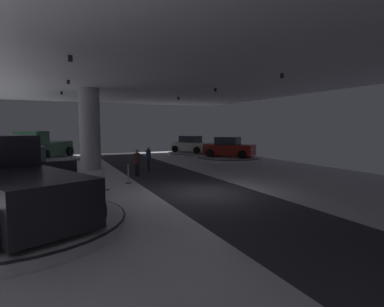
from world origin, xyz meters
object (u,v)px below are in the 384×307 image
Objects in this scene: display_platform_deep_left at (46,159)px; display_car_deep_right at (191,145)px; pickup_truck_near_left at (14,185)px; display_platform_deep_right at (192,153)px; display_car_far_right at (229,148)px; display_car_mid_left at (25,167)px; pickup_truck_deep_left at (43,147)px; visitor_walking_far at (148,157)px; column_left at (90,129)px; display_platform_far_right at (229,159)px; display_platform_near_left at (20,226)px; display_platform_mid_left at (27,186)px; visitor_walking_near at (137,161)px.

display_car_deep_right is (13.64, 0.05, 0.88)m from display_platform_deep_left.
pickup_truck_near_left is 23.37m from display_platform_deep_right.
display_car_far_right is 0.77× the size of display_platform_deep_left.
display_car_mid_left is at bearing 91.95° from pickup_truck_near_left.
pickup_truck_deep_left reaches higher than display_car_far_right.
pickup_truck_near_left reaches higher than display_car_deep_right.
pickup_truck_near_left is at bearing -90.64° from pickup_truck_deep_left.
visitor_walking_far is at bearing 26.90° from display_car_mid_left.
column_left reaches higher than display_platform_far_right.
display_platform_near_left is 1.30× the size of display_car_mid_left.
visitor_walking_near reaches higher than display_platform_mid_left.
display_car_far_right is at bearing 129.21° from display_platform_far_right.
pickup_truck_deep_left is at bearing 88.07° from display_car_mid_left.
display_platform_far_right is 6.41m from display_car_deep_right.
column_left is 0.97× the size of pickup_truck_near_left.
display_car_mid_left is (-0.33, 6.42, 0.86)m from display_platform_near_left.
display_platform_deep_left is at bearing 114.84° from visitor_walking_near.
display_car_mid_left is at bearing -157.28° from display_platform_far_right.
column_left is at bearing 74.48° from pickup_truck_near_left.
column_left is at bearing 146.76° from visitor_walking_far.
display_platform_mid_left is 1.39× the size of display_car_far_right.
display_platform_deep_left is at bearing 156.40° from display_platform_far_right.
column_left is 1.21× the size of display_car_deep_right.
visitor_walking_near is at bearing -63.88° from pickup_truck_deep_left.
pickup_truck_near_left is 1.25× the size of display_car_deep_right.
visitor_walking_near is (-8.58, -11.00, 0.76)m from display_platform_deep_right.
visitor_walking_near is (5.08, -10.98, 0.76)m from display_platform_deep_left.
display_car_far_right is 15.67m from pickup_truck_deep_left.
visitor_walking_near is (-9.24, -4.73, -0.20)m from display_car_far_right.
display_platform_near_left is 1.01× the size of pickup_truck_deep_left.
display_platform_deep_right is at bearing 53.05° from pickup_truck_near_left.
display_platform_deep_right is (14.03, 18.65, -1.13)m from pickup_truck_near_left.
display_car_mid_left reaches higher than display_car_deep_right.
display_car_mid_left reaches higher than display_platform_near_left.
display_car_far_right reaches higher than visitor_walking_far.
display_platform_far_right is 0.95× the size of pickup_truck_deep_left.
display_platform_deep_right is (-0.66, 6.26, -0.96)m from display_car_far_right.
visitor_walking_near reaches higher than display_platform_far_right.
display_platform_mid_left is (-3.48, -5.76, -2.59)m from column_left.
display_platform_mid_left is at bearing -121.10° from column_left.
visitor_walking_near is at bearing -127.84° from display_car_deep_right.
pickup_truck_deep_left is 11.92m from visitor_walking_near.
display_platform_near_left is 0.93× the size of display_platform_mid_left.
display_platform_deep_right is 3.07× the size of visitor_walking_far.
column_left is 12.43m from pickup_truck_near_left.
pickup_truck_deep_left reaches higher than display_car_mid_left.
visitor_walking_far reaches higher than display_platform_deep_right.
visitor_walking_far is at bearing 55.08° from pickup_truck_near_left.
visitor_walking_far reaches higher than display_platform_near_left.
pickup_truck_deep_left is at bearing 116.12° from visitor_walking_near.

